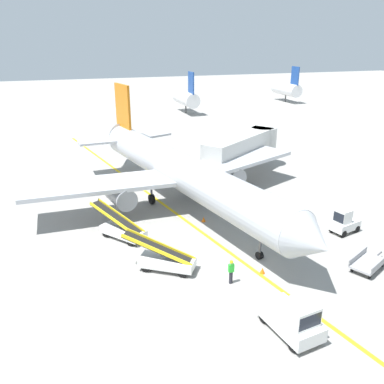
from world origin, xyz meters
TOP-DOWN VIEW (x-y plane):
  - ground_plane at (0.00, 0.00)m, footprint 300.00×300.00m
  - taxi_line_yellow at (-0.77, 5.00)m, footprint 16.48×78.41m
  - airliner at (-0.88, 12.08)m, footprint 28.02×35.12m
  - jet_bridge at (9.26, 18.55)m, footprint 11.94×9.36m
  - pushback_tug at (-0.54, -7.42)m, footprint 2.36×3.82m
  - baggage_tug_near_wing at (10.06, 1.84)m, footprint 2.64×1.83m
  - belt_loader_forward_hold at (-7.26, 6.80)m, footprint 3.99×4.75m
  - belt_loader_aft_hold at (-5.25, 1.07)m, footprint 4.85×3.82m
  - baggage_cart_loaded at (7.98, -3.40)m, footprint 3.73×2.63m
  - ground_crew_marshaller at (-1.68, -1.91)m, footprint 0.36×0.24m
  - ground_crew_wing_walker at (4.20, 2.28)m, footprint 0.36×0.24m
  - safety_cone_nose_left at (0.83, -1.53)m, footprint 0.36×0.36m
  - safety_cone_nose_right at (-0.04, 7.58)m, footprint 0.36×0.36m
  - distant_aircraft_mid_right at (15.82, 60.97)m, footprint 3.00×10.10m
  - distant_aircraft_far_right at (45.09, 68.79)m, footprint 3.00×10.10m

SIDE VIEW (x-z plane):
  - ground_plane at x=0.00m, z-range 0.00..0.00m
  - taxi_line_yellow at x=-0.77m, z-range 0.00..0.01m
  - safety_cone_nose_left at x=0.83m, z-range 0.00..0.44m
  - safety_cone_nose_right at x=-0.04m, z-range 0.00..0.44m
  - baggage_cart_loaded at x=7.98m, z-range 0.00..0.94m
  - belt_loader_forward_hold at x=-7.26m, z-range -0.52..2.07m
  - belt_loader_aft_hold at x=-5.25m, z-range -0.52..2.07m
  - ground_crew_marshaller at x=-1.68m, z-range 0.06..1.76m
  - ground_crew_wing_walker at x=4.20m, z-range 0.06..1.76m
  - baggage_tug_near_wing at x=10.06m, z-range -0.12..1.98m
  - pushback_tug at x=-0.54m, z-range -0.11..2.09m
  - distant_aircraft_mid_right at x=15.82m, z-range -1.18..7.62m
  - distant_aircraft_far_right at x=45.09m, z-range -1.18..7.62m
  - airliner at x=-0.88m, z-range -1.63..8.47m
  - jet_bridge at x=9.26m, z-range 1.12..5.97m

